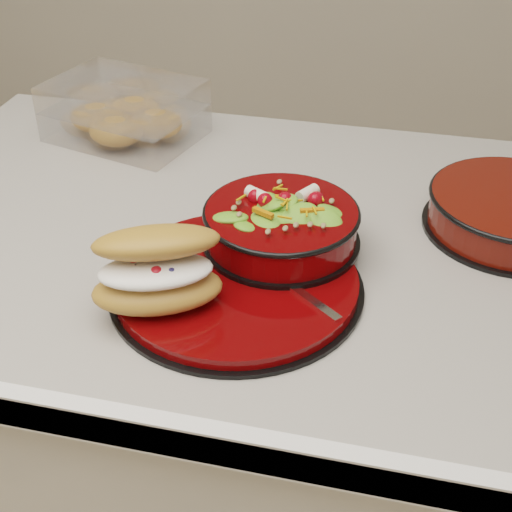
% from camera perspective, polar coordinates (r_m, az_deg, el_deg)
% --- Properties ---
extents(island_counter, '(1.24, 0.74, 0.90)m').
position_cam_1_polar(island_counter, '(1.28, 2.52, -15.23)').
color(island_counter, silver).
rests_on(island_counter, ground).
extents(dinner_plate, '(0.31, 0.31, 0.02)m').
position_cam_1_polar(dinner_plate, '(0.87, -1.54, -2.20)').
color(dinner_plate, black).
rests_on(dinner_plate, island_counter).
extents(salad_bowl, '(0.21, 0.21, 0.09)m').
position_cam_1_polar(salad_bowl, '(0.91, 2.03, 2.83)').
color(salad_bowl, black).
rests_on(salad_bowl, dinner_plate).
extents(croissant, '(0.17, 0.14, 0.09)m').
position_cam_1_polar(croissant, '(0.81, -7.88, -1.10)').
color(croissant, '#BA7E38').
rests_on(croissant, dinner_plate).
extents(fork, '(0.13, 0.11, 0.00)m').
position_cam_1_polar(fork, '(0.85, 2.75, -2.34)').
color(fork, silver).
rests_on(fork, dinner_plate).
extents(pastry_box, '(0.27, 0.23, 0.09)m').
position_cam_1_polar(pastry_box, '(1.25, -10.43, 11.19)').
color(pastry_box, white).
rests_on(pastry_box, island_counter).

